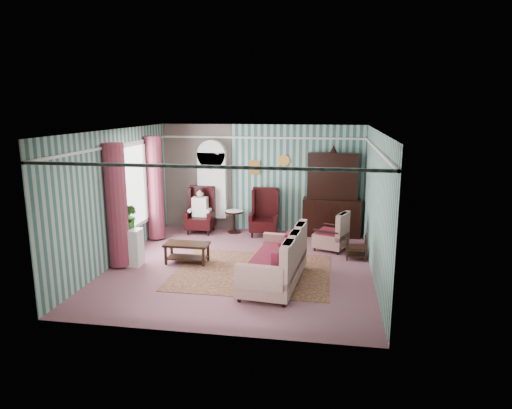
% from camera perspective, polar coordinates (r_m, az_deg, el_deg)
% --- Properties ---
extents(floor, '(6.00, 6.00, 0.00)m').
position_cam_1_polar(floor, '(9.92, -1.90, -7.72)').
color(floor, '#804A50').
rests_on(floor, ground).
extents(room_shell, '(5.53, 6.02, 2.91)m').
position_cam_1_polar(room_shell, '(9.73, -5.36, 4.04)').
color(room_shell, '#325B54').
rests_on(room_shell, ground).
extents(bookcase, '(0.80, 0.28, 2.24)m').
position_cam_1_polar(bookcase, '(12.60, -5.45, 1.84)').
color(bookcase, white).
rests_on(bookcase, floor).
extents(dresser_hutch, '(1.50, 0.56, 2.36)m').
position_cam_1_polar(dresser_hutch, '(12.06, 9.50, 1.55)').
color(dresser_hutch, black).
rests_on(dresser_hutch, floor).
extents(wingback_left, '(0.76, 0.80, 1.25)m').
position_cam_1_polar(wingback_left, '(12.40, -6.98, -0.71)').
color(wingback_left, black).
rests_on(wingback_left, floor).
extents(wingback_right, '(0.76, 0.80, 1.25)m').
position_cam_1_polar(wingback_right, '(12.03, 1.05, -1.01)').
color(wingback_right, black).
rests_on(wingback_right, floor).
extents(seated_woman, '(0.44, 0.40, 1.18)m').
position_cam_1_polar(seated_woman, '(12.41, -6.98, -0.86)').
color(seated_woman, silver).
rests_on(seated_woman, floor).
extents(round_side_table, '(0.50, 0.50, 0.60)m').
position_cam_1_polar(round_side_table, '(12.40, -2.75, -2.17)').
color(round_side_table, black).
rests_on(round_side_table, floor).
extents(nest_table, '(0.45, 0.38, 0.54)m').
position_cam_1_polar(nest_table, '(10.53, 12.43, -5.26)').
color(nest_table, black).
rests_on(nest_table, floor).
extents(plant_stand, '(0.55, 0.35, 0.80)m').
position_cam_1_polar(plant_stand, '(10.25, -15.59, -5.17)').
color(plant_stand, silver).
rests_on(plant_stand, floor).
extents(rug, '(3.20, 2.60, 0.01)m').
position_cam_1_polar(rug, '(9.59, -0.48, -8.40)').
color(rug, '#531B1C').
rests_on(rug, floor).
extents(sofa, '(1.17, 2.25, 0.94)m').
position_cam_1_polar(sofa, '(8.83, 2.21, -7.08)').
color(sofa, beige).
rests_on(sofa, floor).
extents(floral_armchair, '(1.02, 1.00, 0.99)m').
position_cam_1_polar(floral_armchair, '(11.03, 9.37, -3.12)').
color(floral_armchair, beige).
rests_on(floral_armchair, floor).
extents(coffee_table, '(0.96, 0.48, 0.45)m').
position_cam_1_polar(coffee_table, '(10.18, -8.60, -6.01)').
color(coffee_table, black).
rests_on(coffee_table, floor).
extents(potted_plant_a, '(0.36, 0.32, 0.38)m').
position_cam_1_polar(potted_plant_a, '(10.07, -16.51, -2.05)').
color(potted_plant_a, '#1C5A21').
rests_on(potted_plant_a, plant_stand).
extents(potted_plant_b, '(0.36, 0.33, 0.52)m').
position_cam_1_polar(potted_plant_b, '(10.19, -15.38, -1.40)').
color(potted_plant_b, '#1E561B').
rests_on(potted_plant_b, plant_stand).
extents(potted_plant_c, '(0.27, 0.27, 0.37)m').
position_cam_1_polar(potted_plant_c, '(10.14, -15.82, -1.93)').
color(potted_plant_c, '#194E18').
rests_on(potted_plant_c, plant_stand).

